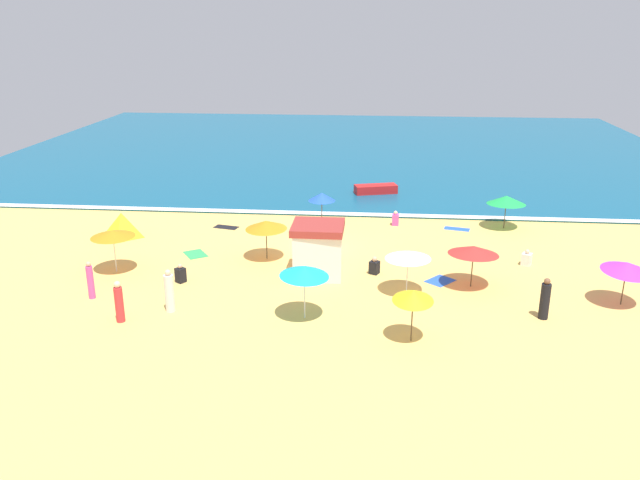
{
  "coord_description": "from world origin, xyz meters",
  "views": [
    {
      "loc": [
        3.17,
        -31.94,
        11.49
      ],
      "look_at": [
        0.33,
        -0.88,
        0.8
      ],
      "focal_mm": 36.05,
      "sensor_mm": 36.0,
      "label": 1
    }
  ],
  "objects_px": {
    "beachgoer_3": "(545,300)",
    "beachgoer_7": "(119,302)",
    "beach_umbrella_3": "(113,234)",
    "beachgoer_0": "(395,219)",
    "beachgoer_1": "(527,259)",
    "beach_umbrella_8": "(266,225)",
    "beach_tent": "(122,225)",
    "beachgoer_4": "(90,281)",
    "beach_umbrella_0": "(474,250)",
    "beach_umbrella_4": "(408,255)",
    "beach_umbrella_5": "(506,200)",
    "beach_umbrella_7": "(627,267)",
    "beach_umbrella_6": "(322,197)",
    "beachgoer_6": "(169,292)",
    "beachgoer_2": "(374,266)",
    "beach_umbrella_1": "(304,271)",
    "beach_umbrella_2": "(413,295)",
    "beachgoer_5": "(181,274)",
    "lifeguard_cabana": "(318,249)",
    "small_boat_0": "(376,189)"
  },
  "relations": [
    {
      "from": "beach_umbrella_1",
      "to": "beachgoer_4",
      "type": "bearing_deg",
      "value": 173.14
    },
    {
      "from": "beach_umbrella_2",
      "to": "beachgoer_1",
      "type": "height_order",
      "value": "beach_umbrella_2"
    },
    {
      "from": "beachgoer_4",
      "to": "beachgoer_5",
      "type": "distance_m",
      "value": 3.97
    },
    {
      "from": "beach_umbrella_4",
      "to": "beachgoer_1",
      "type": "bearing_deg",
      "value": 33.74
    },
    {
      "from": "beachgoer_6",
      "to": "beachgoer_0",
      "type": "bearing_deg",
      "value": 53.23
    },
    {
      "from": "beachgoer_0",
      "to": "small_boat_0",
      "type": "distance_m",
      "value": 7.08
    },
    {
      "from": "beach_umbrella_8",
      "to": "beach_tent",
      "type": "relative_size",
      "value": 1.64
    },
    {
      "from": "beachgoer_0",
      "to": "beachgoer_7",
      "type": "xyz_separation_m",
      "value": [
        -11.27,
        -13.93,
        0.46
      ]
    },
    {
      "from": "beach_umbrella_0",
      "to": "beach_umbrella_6",
      "type": "height_order",
      "value": "beach_umbrella_0"
    },
    {
      "from": "beach_umbrella_3",
      "to": "beachgoer_3",
      "type": "relative_size",
      "value": 1.66
    },
    {
      "from": "beach_tent",
      "to": "beachgoer_7",
      "type": "height_order",
      "value": "beachgoer_7"
    },
    {
      "from": "beachgoer_1",
      "to": "beachgoer_7",
      "type": "relative_size",
      "value": 0.47
    },
    {
      "from": "beach_umbrella_3",
      "to": "beachgoer_1",
      "type": "relative_size",
      "value": 3.57
    },
    {
      "from": "beach_umbrella_0",
      "to": "beachgoer_1",
      "type": "xyz_separation_m",
      "value": [
        3.09,
        2.99,
        -1.42
      ]
    },
    {
      "from": "beach_umbrella_3",
      "to": "beachgoer_0",
      "type": "bearing_deg",
      "value": 32.62
    },
    {
      "from": "beach_umbrella_1",
      "to": "beachgoer_5",
      "type": "relative_size",
      "value": 3.13
    },
    {
      "from": "beach_umbrella_6",
      "to": "beachgoer_6",
      "type": "bearing_deg",
      "value": -112.54
    },
    {
      "from": "beach_umbrella_7",
      "to": "beach_umbrella_0",
      "type": "bearing_deg",
      "value": 166.91
    },
    {
      "from": "beach_umbrella_8",
      "to": "beachgoer_1",
      "type": "height_order",
      "value": "beach_umbrella_8"
    },
    {
      "from": "beach_umbrella_7",
      "to": "beach_umbrella_8",
      "type": "height_order",
      "value": "beach_umbrella_8"
    },
    {
      "from": "beach_umbrella_1",
      "to": "beach_umbrella_6",
      "type": "distance_m",
      "value": 12.74
    },
    {
      "from": "beachgoer_2",
      "to": "beach_umbrella_7",
      "type": "bearing_deg",
      "value": -13.84
    },
    {
      "from": "small_boat_0",
      "to": "beach_tent",
      "type": "bearing_deg",
      "value": -142.79
    },
    {
      "from": "beach_umbrella_4",
      "to": "beach_umbrella_5",
      "type": "distance_m",
      "value": 11.73
    },
    {
      "from": "beach_umbrella_0",
      "to": "beachgoer_2",
      "type": "relative_size",
      "value": 3.45
    },
    {
      "from": "beach_tent",
      "to": "beachgoer_4",
      "type": "relative_size",
      "value": 1.03
    },
    {
      "from": "lifeguard_cabana",
      "to": "beach_umbrella_8",
      "type": "bearing_deg",
      "value": 145.65
    },
    {
      "from": "beach_umbrella_5",
      "to": "beach_umbrella_7",
      "type": "distance_m",
      "value": 10.89
    },
    {
      "from": "beach_umbrella_6",
      "to": "beach_umbrella_7",
      "type": "distance_m",
      "value": 17.09
    },
    {
      "from": "lifeguard_cabana",
      "to": "beachgoer_0",
      "type": "height_order",
      "value": "lifeguard_cabana"
    },
    {
      "from": "beach_umbrella_2",
      "to": "beachgoer_3",
      "type": "height_order",
      "value": "beach_umbrella_2"
    },
    {
      "from": "small_boat_0",
      "to": "beach_umbrella_0",
      "type": "bearing_deg",
      "value": -74.34
    },
    {
      "from": "beach_umbrella_7",
      "to": "beachgoer_2",
      "type": "distance_m",
      "value": 10.93
    },
    {
      "from": "beach_umbrella_5",
      "to": "beach_umbrella_6",
      "type": "bearing_deg",
      "value": -178.57
    },
    {
      "from": "beachgoer_3",
      "to": "beachgoer_7",
      "type": "distance_m",
      "value": 17.11
    },
    {
      "from": "beach_umbrella_6",
      "to": "beach_umbrella_2",
      "type": "bearing_deg",
      "value": -71.94
    },
    {
      "from": "beach_tent",
      "to": "beachgoer_0",
      "type": "relative_size",
      "value": 1.99
    },
    {
      "from": "beach_umbrella_2",
      "to": "beach_umbrella_4",
      "type": "bearing_deg",
      "value": 90.18
    },
    {
      "from": "lifeguard_cabana",
      "to": "beachgoer_7",
      "type": "height_order",
      "value": "lifeguard_cabana"
    },
    {
      "from": "beach_umbrella_2",
      "to": "beachgoer_6",
      "type": "height_order",
      "value": "beach_umbrella_2"
    },
    {
      "from": "beach_umbrella_3",
      "to": "beach_umbrella_0",
      "type": "bearing_deg",
      "value": -1.08
    },
    {
      "from": "beach_umbrella_4",
      "to": "beachgoer_5",
      "type": "xyz_separation_m",
      "value": [
        -10.36,
        0.34,
        -1.43
      ]
    },
    {
      "from": "beachgoer_3",
      "to": "beachgoer_4",
      "type": "relative_size",
      "value": 1.04
    },
    {
      "from": "beachgoer_5",
      "to": "beach_umbrella_4",
      "type": "bearing_deg",
      "value": -1.86
    },
    {
      "from": "beach_umbrella_5",
      "to": "beachgoer_0",
      "type": "relative_size",
      "value": 2.63
    },
    {
      "from": "beachgoer_1",
      "to": "beachgoer_6",
      "type": "relative_size",
      "value": 0.44
    },
    {
      "from": "beach_umbrella_0",
      "to": "beachgoer_7",
      "type": "distance_m",
      "value": 15.36
    },
    {
      "from": "beachgoer_3",
      "to": "beachgoer_4",
      "type": "height_order",
      "value": "beachgoer_3"
    },
    {
      "from": "beach_umbrella_6",
      "to": "beachgoer_3",
      "type": "distance_m",
      "value": 15.6
    },
    {
      "from": "beachgoer_0",
      "to": "beachgoer_4",
      "type": "xyz_separation_m",
      "value": [
        -13.39,
        -11.82,
        0.43
      ]
    }
  ]
}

